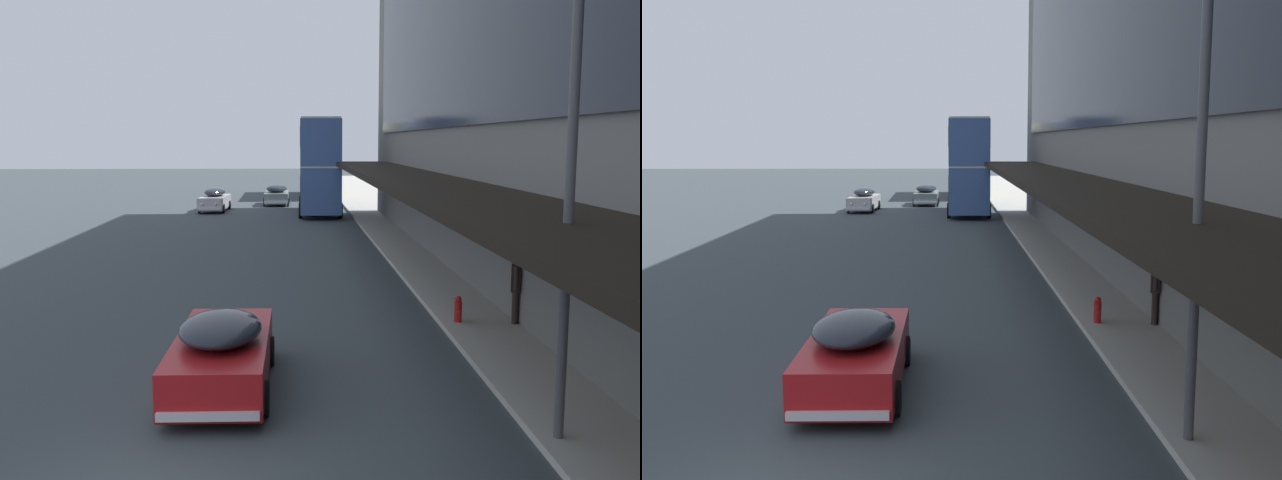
# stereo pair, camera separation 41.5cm
# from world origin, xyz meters

# --- Properties ---
(transit_bus_kerbside_front) EXTENTS (2.92, 9.21, 6.39)m
(transit_bus_kerbside_front) POSITION_xyz_m (3.97, 39.31, 3.44)
(transit_bus_kerbside_front) COLOR #3F61A1
(transit_bus_kerbside_front) RESTS_ON ground
(transit_bus_kerbside_rear) EXTENTS (2.91, 11.26, 6.40)m
(transit_bus_kerbside_rear) POSITION_xyz_m (4.36, 54.85, 3.44)
(transit_bus_kerbside_rear) COLOR tan
(transit_bus_kerbside_rear) RESTS_ON ground
(sedan_oncoming_rear) EXTENTS (2.00, 4.94, 1.66)m
(sedan_oncoming_rear) POSITION_xyz_m (-3.34, 41.46, 0.81)
(sedan_oncoming_rear) COLOR beige
(sedan_oncoming_rear) RESTS_ON ground
(sedan_oncoming_front) EXTENTS (1.98, 4.95, 1.55)m
(sedan_oncoming_front) POSITION_xyz_m (0.68, 4.87, 0.77)
(sedan_oncoming_front) COLOR #AB161B
(sedan_oncoming_front) RESTS_ON ground
(sedan_second_mid) EXTENTS (1.98, 4.40, 1.60)m
(sedan_second_mid) POSITION_xyz_m (0.92, 46.19, 0.78)
(sedan_second_mid) COLOR gray
(sedan_second_mid) RESTS_ON ground
(pedestrian_at_kerb) EXTENTS (0.35, 0.60, 1.86)m
(pedestrian_at_kerb) POSITION_xyz_m (7.91, 9.22, 1.18)
(pedestrian_at_kerb) COLOR #342321
(pedestrian_at_kerb) RESTS_ON sidewalk_kerb
(street_lamp) EXTENTS (1.50, 0.28, 7.78)m
(street_lamp) POSITION_xyz_m (6.20, 1.97, 4.62)
(street_lamp) COLOR #4C4C51
(street_lamp) RESTS_ON sidewalk_kerb
(fire_hydrant) EXTENTS (0.20, 0.40, 0.70)m
(fire_hydrant) POSITION_xyz_m (6.45, 9.37, 0.49)
(fire_hydrant) COLOR red
(fire_hydrant) RESTS_ON sidewalk_kerb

